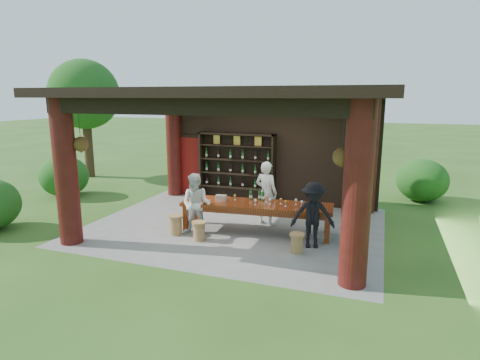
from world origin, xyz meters
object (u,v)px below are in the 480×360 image
(wine_shelf, at_px, (237,167))
(stool_near_left, at_px, (199,230))
(tasting_table, at_px, (257,208))
(host, at_px, (266,193))
(guest_man, at_px, (313,215))
(napkin_basket, at_px, (221,198))
(stool_far_left, at_px, (176,224))
(stool_near_right, at_px, (297,242))
(guest_woman, at_px, (196,204))

(wine_shelf, xyz_separation_m, stool_near_left, (0.44, -3.73, -0.86))
(tasting_table, xyz_separation_m, host, (0.03, 0.72, 0.21))
(guest_man, bearing_deg, wine_shelf, 119.34)
(wine_shelf, bearing_deg, napkin_basket, -77.70)
(wine_shelf, xyz_separation_m, napkin_basket, (0.61, -2.80, -0.28))
(wine_shelf, height_order, stool_far_left, wine_shelf)
(wine_shelf, bearing_deg, host, -52.01)
(host, bearing_deg, stool_near_right, 138.14)
(tasting_table, xyz_separation_m, stool_near_left, (-1.10, -1.00, -0.40))
(stool_near_right, xyz_separation_m, napkin_basket, (-2.15, 0.90, 0.59))
(stool_far_left, relative_size, host, 0.29)
(stool_near_left, bearing_deg, tasting_table, 42.37)
(host, relative_size, guest_man, 1.13)
(napkin_basket, bearing_deg, stool_far_left, -139.65)
(wine_shelf, distance_m, guest_man, 4.46)
(tasting_table, xyz_separation_m, guest_woman, (-1.34, -0.63, 0.12))
(host, distance_m, napkin_basket, 1.24)
(wine_shelf, height_order, stool_near_right, wine_shelf)
(stool_near_left, bearing_deg, guest_woman, 122.67)
(stool_far_left, bearing_deg, stool_near_right, -2.81)
(napkin_basket, bearing_deg, tasting_table, 4.42)
(tasting_table, height_order, stool_near_right, tasting_table)
(wine_shelf, relative_size, stool_near_left, 5.47)
(wine_shelf, height_order, host, wine_shelf)
(stool_far_left, xyz_separation_m, guest_man, (3.29, 0.28, 0.49))
(wine_shelf, distance_m, stool_near_right, 4.70)
(stool_near_left, distance_m, guest_woman, 0.68)
(stool_near_left, height_order, napkin_basket, napkin_basket)
(guest_woman, bearing_deg, tasting_table, 18.36)
(guest_woman, bearing_deg, wine_shelf, 86.42)
(stool_far_left, relative_size, guest_man, 0.33)
(guest_woman, relative_size, napkin_basket, 5.83)
(stool_near_right, bearing_deg, host, 125.02)
(stool_near_left, xyz_separation_m, guest_woman, (-0.24, 0.37, 0.52))
(stool_far_left, distance_m, guest_man, 3.33)
(wine_shelf, xyz_separation_m, tasting_table, (1.53, -2.73, -0.46))
(stool_far_left, xyz_separation_m, guest_woman, (0.48, 0.19, 0.50))
(stool_near_right, xyz_separation_m, guest_man, (0.25, 0.43, 0.52))
(stool_near_left, distance_m, host, 2.15)
(stool_near_left, xyz_separation_m, guest_man, (2.57, 0.46, 0.50))
(stool_near_left, xyz_separation_m, host, (1.13, 1.72, 0.60))
(stool_near_right, bearing_deg, stool_far_left, 177.19)
(guest_woman, bearing_deg, stool_far_left, -164.78)
(tasting_table, relative_size, host, 2.24)
(wine_shelf, bearing_deg, tasting_table, -60.64)
(host, xyz_separation_m, guest_man, (1.44, -1.27, -0.10))
(wine_shelf, bearing_deg, stool_near_right, -53.34)
(stool_near_left, distance_m, stool_near_right, 2.32)
(host, height_order, guest_man, host)
(stool_near_right, bearing_deg, tasting_table, 141.41)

